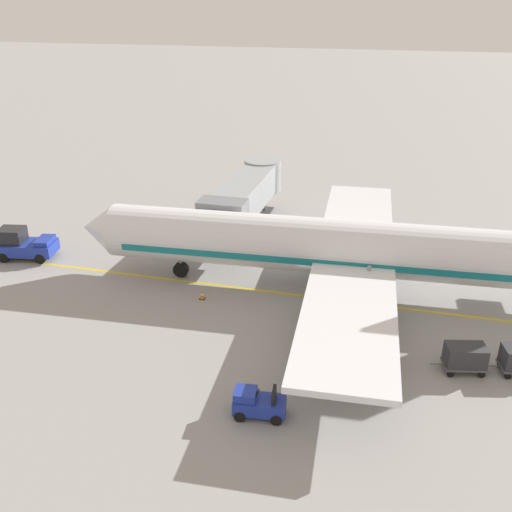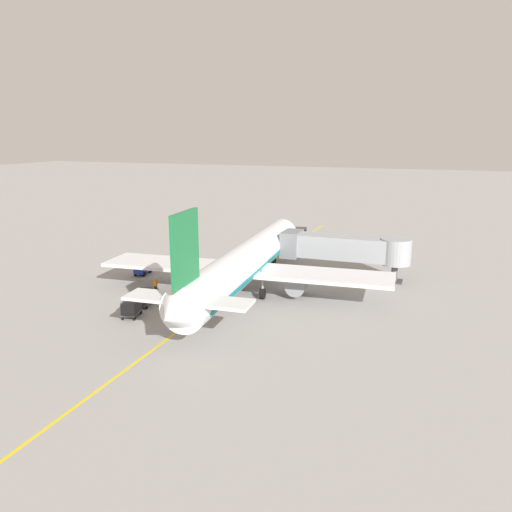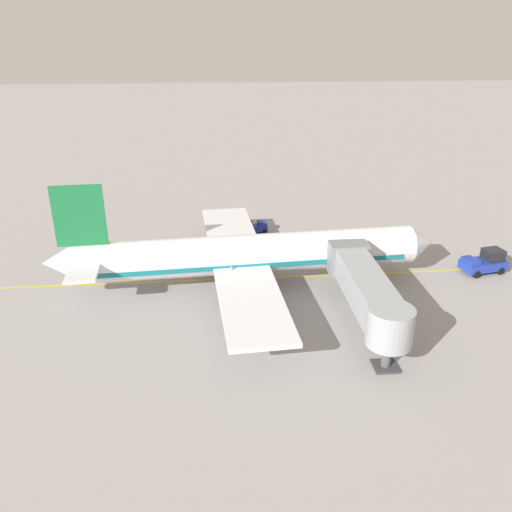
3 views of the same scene
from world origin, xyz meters
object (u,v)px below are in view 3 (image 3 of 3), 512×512
Objects in this scene: pushback_tractor at (485,262)px; safety_cone_nose_left at (328,264)px; baggage_cart_front at (173,248)px; baggage_cart_second_in_train at (145,251)px; jet_bridge at (367,290)px; baggage_tug_lead at (257,227)px; parked_airliner at (247,255)px; ground_crew_wing_walker at (207,244)px.

safety_cone_nose_left is (-2.80, -15.49, -0.81)m from pushback_tractor.
baggage_cart_front is 2.99m from baggage_cart_second_in_train.
jet_bridge is 25.14m from baggage_cart_second_in_train.
safety_cone_nose_left is at bearing -178.33° from jet_bridge.
baggage_cart_second_in_train is at bearing -61.57° from baggage_tug_lead.
baggage_tug_lead is at bearing -147.68° from safety_cone_nose_left.
ground_crew_wing_walker is (-8.53, -3.80, -2.23)m from parked_airliner.
baggage_tug_lead reaches higher than baggage_cart_second_in_train.
baggage_cart_front is at bearing 101.48° from baggage_cart_second_in_train.
jet_bridge is 17.90m from pushback_tractor.
baggage_cart_second_in_train is 19.60m from safety_cone_nose_left.
safety_cone_nose_left is at bearing 68.49° from ground_crew_wing_walker.
pushback_tractor is 1.59× the size of baggage_cart_second_in_train.
baggage_cart_second_in_train reaches higher than safety_cone_nose_left.
baggage_tug_lead is 11.67m from baggage_cart_front.
parked_airliner is 9.61m from ground_crew_wing_walker.
parked_airliner is 14.22× the size of baggage_tug_lead.
baggage_tug_lead is at bearing 122.72° from baggage_cart_front.
ground_crew_wing_walker is (-1.55, 6.65, 0.00)m from baggage_cart_second_in_train.
baggage_cart_front is 1.76× the size of ground_crew_wing_walker.
pushback_tractor reaches higher than baggage_tug_lead.
pushback_tractor is 29.18m from ground_crew_wing_walker.
pushback_tractor is 15.76m from safety_cone_nose_left.
jet_bridge is at bearing 51.73° from baggage_cart_second_in_train.
pushback_tractor is 1.81× the size of baggage_tug_lead.
baggage_cart_second_in_train is at bearing -128.27° from jet_bridge.
safety_cone_nose_left is (-3.55, 8.83, -2.90)m from parked_airliner.
jet_bridge reaches higher than ground_crew_wing_walker.
jet_bridge is at bearing -58.55° from pushback_tractor.
baggage_cart_second_in_train is 6.83m from ground_crew_wing_walker.
safety_cone_nose_left is at bearing -100.25° from pushback_tractor.
baggage_tug_lead is at bearing 170.62° from parked_airliner.
baggage_tug_lead is (-22.40, -6.89, -2.74)m from jet_bridge.
jet_bridge is 8.65× the size of ground_crew_wing_walker.
ground_crew_wing_walker is at bearing -155.98° from parked_airliner.
ground_crew_wing_walker is at bearing 103.08° from baggage_cart_second_in_train.
jet_bridge is at bearing 1.67° from safety_cone_nose_left.
jet_bridge reaches higher than safety_cone_nose_left.
baggage_cart_second_in_train is 1.76× the size of ground_crew_wing_walker.
pushback_tractor reaches higher than safety_cone_nose_left.
parked_airliner is 12.53× the size of baggage_cart_front.
baggage_cart_front is at bearing -133.91° from jet_bridge.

